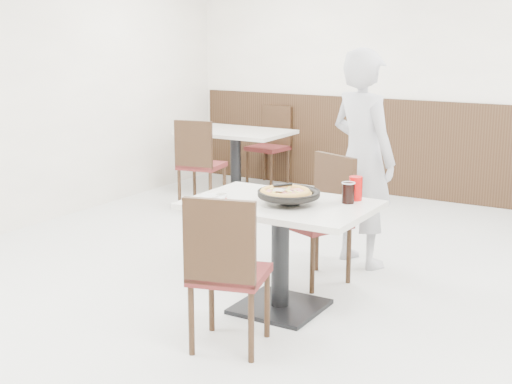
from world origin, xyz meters
The scene contains 19 objects.
floor centered at (0.00, 0.00, 0.00)m, with size 7.00×7.00×0.00m, color #B0B0AC.
wall_back centered at (0.00, 3.50, 1.40)m, with size 6.00×0.04×2.80m, color beige.
wainscot_back centered at (0.00, 3.48, 0.55)m, with size 5.90×0.03×1.10m, color black.
main_table centered at (0.11, -0.18, 0.38)m, with size 1.20×0.80×0.75m, color silver, non-canonical shape.
chair_near centered at (0.13, -0.84, 0.47)m, with size 0.42×0.42×0.95m, color black, non-canonical shape.
chair_far centered at (0.06, 0.43, 0.47)m, with size 0.42×0.42×0.95m, color black, non-canonical shape.
trivet centered at (0.19, -0.21, 0.77)m, with size 0.13×0.13×0.04m, color black.
pizza_pan centered at (0.18, -0.21, 0.79)m, with size 0.32×0.32×0.01m, color black.
pizza centered at (0.15, -0.21, 0.81)m, with size 0.35×0.35×0.02m, color gold.
pizza_server centered at (0.12, -0.23, 0.84)m, with size 0.07×0.09×0.00m, color white.
napkin centered at (-0.32, -0.36, 0.75)m, with size 0.16×0.16×0.00m, color white.
side_plate centered at (-0.33, -0.33, 0.76)m, with size 0.17×0.17×0.01m, color silver.
fork centered at (-0.30, -0.34, 0.77)m, with size 0.02×0.17×0.00m, color white.
cola_glass centered at (0.50, 0.01, 0.81)m, with size 0.08×0.08×0.13m, color black.
red_cup centered at (0.51, 0.12, 0.83)m, with size 0.09×0.09×0.16m, color #B70808.
diner_person centered at (0.19, 1.01, 0.86)m, with size 0.63×0.41×1.73m, color #B5B5BA.
bg_table_left centered at (-1.98, 2.56, 0.38)m, with size 1.20×0.80×0.75m, color silver, non-canonical shape.
bg_chair_left_near centered at (-1.99, 1.90, 0.47)m, with size 0.42×0.42×0.95m, color black, non-canonical shape.
bg_chair_left_far centered at (-1.96, 3.25, 0.47)m, with size 0.42×0.42×0.95m, color black, non-canonical shape.
Camera 1 is at (2.29, -4.18, 1.86)m, focal length 50.00 mm.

